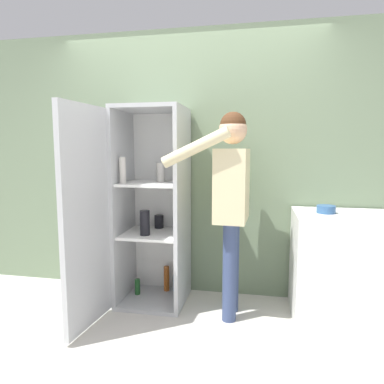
# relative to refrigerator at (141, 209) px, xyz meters

# --- Properties ---
(ground_plane) EXTENTS (12.00, 12.00, 0.00)m
(ground_plane) POSITION_rel_refrigerator_xyz_m (0.37, -0.56, -0.89)
(ground_plane) COLOR beige
(wall_back) EXTENTS (7.00, 0.06, 2.55)m
(wall_back) POSITION_rel_refrigerator_xyz_m (0.37, 0.42, 0.39)
(wall_back) COLOR gray
(wall_back) RESTS_ON ground_plane
(refrigerator) EXTENTS (0.70, 1.17, 1.79)m
(refrigerator) POSITION_rel_refrigerator_xyz_m (0.00, 0.00, 0.00)
(refrigerator) COLOR #B7BABC
(refrigerator) RESTS_ON ground_plane
(person) EXTENTS (0.67, 0.60, 1.72)m
(person) POSITION_rel_refrigerator_xyz_m (0.81, -0.06, 0.20)
(person) COLOR #384770
(person) RESTS_ON ground_plane
(counter) EXTENTS (0.80, 0.64, 0.90)m
(counter) POSITION_rel_refrigerator_xyz_m (1.73, 0.06, -0.44)
(counter) COLOR white
(counter) RESTS_ON ground_plane
(bowl) EXTENTS (0.15, 0.15, 0.06)m
(bowl) POSITION_rel_refrigerator_xyz_m (1.58, 0.07, 0.04)
(bowl) COLOR #335B8E
(bowl) RESTS_ON counter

